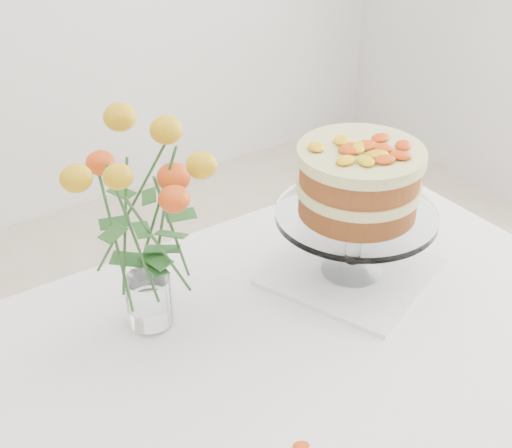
{
  "coord_description": "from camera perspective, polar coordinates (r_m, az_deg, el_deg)",
  "views": [
    {
      "loc": [
        -0.48,
        -0.7,
        1.59
      ],
      "look_at": [
        0.13,
        0.19,
        0.92
      ],
      "focal_mm": 50.0,
      "sensor_mm": 36.0,
      "label": 1
    }
  ],
  "objects": [
    {
      "name": "table",
      "position": [
        1.24,
        0.2,
        -15.43
      ],
      "size": [
        1.43,
        0.93,
        0.76
      ],
      "color": "tan",
      "rests_on": "ground"
    },
    {
      "name": "napkin",
      "position": [
        1.43,
        7.62,
        -3.8
      ],
      "size": [
        0.37,
        0.37,
        0.01
      ],
      "primitive_type": "cube",
      "rotation": [
        0.0,
        0.0,
        0.37
      ],
      "color": "white",
      "rests_on": "table"
    },
    {
      "name": "cake_stand",
      "position": [
        1.33,
        8.19,
        2.87
      ],
      "size": [
        0.31,
        0.31,
        0.28
      ],
      "rotation": [
        0.0,
        0.0,
        -0.1
      ],
      "color": "white",
      "rests_on": "napkin"
    },
    {
      "name": "rose_vase",
      "position": [
        1.18,
        -9.26,
        1.06
      ],
      "size": [
        0.29,
        0.29,
        0.4
      ],
      "rotation": [
        0.0,
        0.0,
        -0.1
      ],
      "color": "white",
      "rests_on": "table"
    },
    {
      "name": "stray_petal_b",
      "position": [
        1.1,
        3.62,
        -17.3
      ],
      "size": [
        0.03,
        0.02,
        0.0
      ],
      "primitive_type": "ellipsoid",
      "color": "yellow",
      "rests_on": "table"
    }
  ]
}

